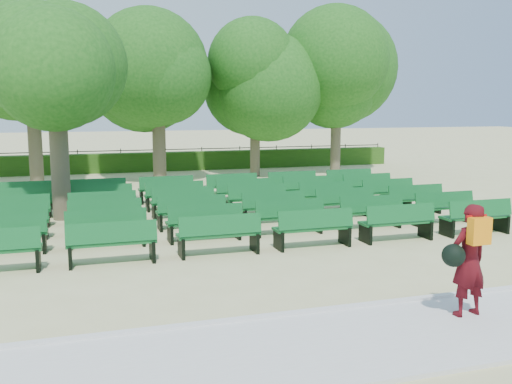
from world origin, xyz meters
The scene contains 9 objects.
ground centered at (0.00, 0.00, 0.00)m, with size 120.00×120.00×0.00m, color #C5BF83.
paving centered at (0.00, -7.40, 0.03)m, with size 30.00×2.20×0.06m, color silver.
curb centered at (0.00, -6.25, 0.05)m, with size 30.00×0.12×0.10m, color silver.
hedge centered at (0.00, 14.00, 0.45)m, with size 26.00×0.70×0.90m, color #295215.
fence centered at (0.00, 14.40, 0.00)m, with size 26.00×0.10×1.02m, color black, non-canonical shape.
tree_line centered at (0.00, 10.00, 0.00)m, with size 21.80×6.80×7.04m, color #236019, non-canonical shape.
bench_array centered at (0.80, 1.17, 0.09)m, with size 1.77×0.60×1.11m.
tree_among centered at (-3.49, 2.72, 3.99)m, with size 4.06×4.06×5.84m.
person centered at (2.35, -7.06, 0.93)m, with size 0.81×0.50×1.67m.
Camera 1 is at (-3.05, -13.84, 3.13)m, focal length 40.00 mm.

